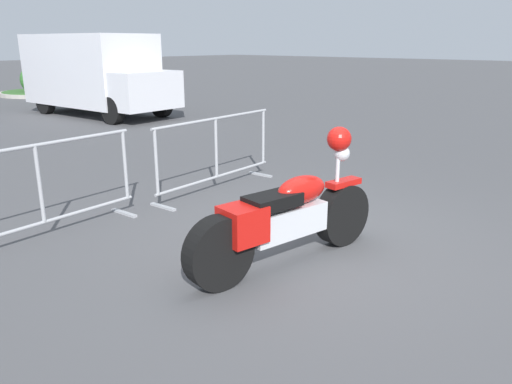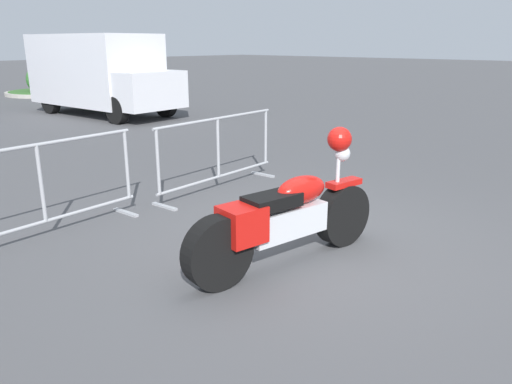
% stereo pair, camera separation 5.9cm
% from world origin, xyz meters
% --- Properties ---
extents(ground_plane, '(120.00, 120.00, 0.00)m').
position_xyz_m(ground_plane, '(0.00, 0.00, 0.00)').
color(ground_plane, '#4C4C4F').
extents(motorcycle, '(2.26, 0.53, 1.28)m').
position_xyz_m(motorcycle, '(-0.50, -0.10, 0.49)').
color(motorcycle, black).
rests_on(motorcycle, ground).
extents(crowd_barrier_near, '(2.35, 0.61, 1.07)m').
position_xyz_m(crowd_barrier_near, '(-1.79, 2.25, 0.56)').
color(crowd_barrier_near, '#9EA0A5').
rests_on(crowd_barrier_near, ground).
extents(crowd_barrier_far, '(2.35, 0.61, 1.07)m').
position_xyz_m(crowd_barrier_far, '(0.79, 2.25, 0.56)').
color(crowd_barrier_far, '#9EA0A5').
rests_on(crowd_barrier_far, ground).
extents(delivery_van, '(2.31, 5.13, 2.31)m').
position_xyz_m(delivery_van, '(3.88, 10.64, 1.24)').
color(delivery_van, silver).
rests_on(delivery_van, ground).
extents(planter_island, '(3.37, 3.37, 1.20)m').
position_xyz_m(planter_island, '(5.65, 17.61, 0.43)').
color(planter_island, '#ADA89E').
rests_on(planter_island, ground).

